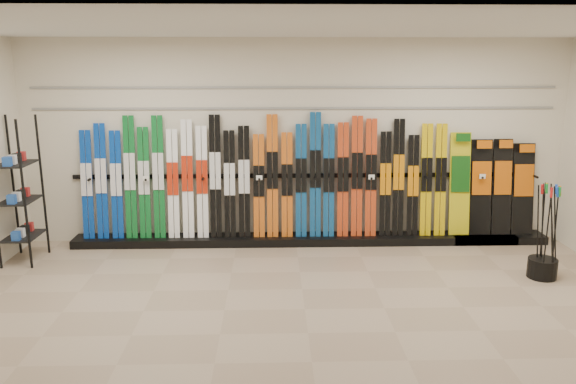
{
  "coord_description": "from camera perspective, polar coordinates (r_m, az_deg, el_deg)",
  "views": [
    {
      "loc": [
        -0.35,
        -5.74,
        2.71
      ],
      "look_at": [
        -0.16,
        1.0,
        1.1
      ],
      "focal_mm": 35.0,
      "sensor_mm": 36.0,
      "label": 1
    }
  ],
  "objects": [
    {
      "name": "floor",
      "position": [
        6.35,
        1.72,
        -11.82
      ],
      "size": [
        8.0,
        8.0,
        0.0
      ],
      "primitive_type": "plane",
      "color": "gray",
      "rests_on": "ground"
    },
    {
      "name": "back_wall",
      "position": [
        8.33,
        0.79,
        5.09
      ],
      "size": [
        8.0,
        0.0,
        8.0
      ],
      "primitive_type": "plane",
      "rotation": [
        1.57,
        0.0,
        0.0
      ],
      "color": "beige",
      "rests_on": "floor"
    },
    {
      "name": "ceiling",
      "position": [
        5.75,
        1.93,
        16.32
      ],
      "size": [
        8.0,
        8.0,
        0.0
      ],
      "primitive_type": "plane",
      "rotation": [
        3.14,
        0.0,
        0.0
      ],
      "color": "silver",
      "rests_on": "back_wall"
    },
    {
      "name": "ski_rack_base",
      "position": [
        8.46,
        2.35,
        -4.82
      ],
      "size": [
        8.0,
        0.4,
        0.12
      ],
      "primitive_type": "cube",
      "color": "black",
      "rests_on": "floor"
    },
    {
      "name": "skis",
      "position": [
        8.25,
        -2.32,
        1.15
      ],
      "size": [
        5.38,
        0.23,
        1.83
      ],
      "color": "#083AA2",
      "rests_on": "ski_rack_base"
    },
    {
      "name": "snowboards",
      "position": [
        8.92,
        19.89,
        0.5
      ],
      "size": [
        1.28,
        0.24,
        1.53
      ],
      "color": "gold",
      "rests_on": "ski_rack_base"
    },
    {
      "name": "accessory_rack",
      "position": [
        8.33,
        -25.7,
        0.13
      ],
      "size": [
        0.4,
        0.6,
        1.97
      ],
      "primitive_type": "cube",
      "color": "black",
      "rests_on": "floor"
    },
    {
      "name": "pole_bin",
      "position": [
        7.85,
        24.41,
        -7.05
      ],
      "size": [
        0.36,
        0.36,
        0.25
      ],
      "primitive_type": "cylinder",
      "color": "black",
      "rests_on": "floor"
    },
    {
      "name": "ski_poles",
      "position": [
        7.7,
        24.89,
        -3.68
      ],
      "size": [
        0.32,
        0.33,
        1.18
      ],
      "color": "black",
      "rests_on": "pole_bin"
    },
    {
      "name": "slatwall_rail_0",
      "position": [
        8.25,
        0.8,
        8.5
      ],
      "size": [
        7.6,
        0.02,
        0.03
      ],
      "primitive_type": "cube",
      "color": "gray",
      "rests_on": "back_wall"
    },
    {
      "name": "slatwall_rail_1",
      "position": [
        8.23,
        0.81,
        10.58
      ],
      "size": [
        7.6,
        0.02,
        0.03
      ],
      "primitive_type": "cube",
      "color": "gray",
      "rests_on": "back_wall"
    }
  ]
}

